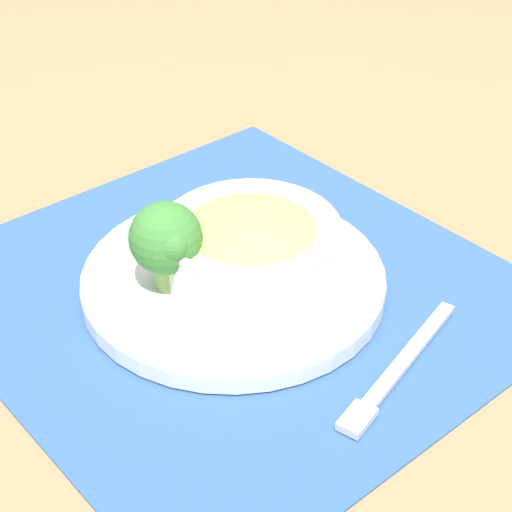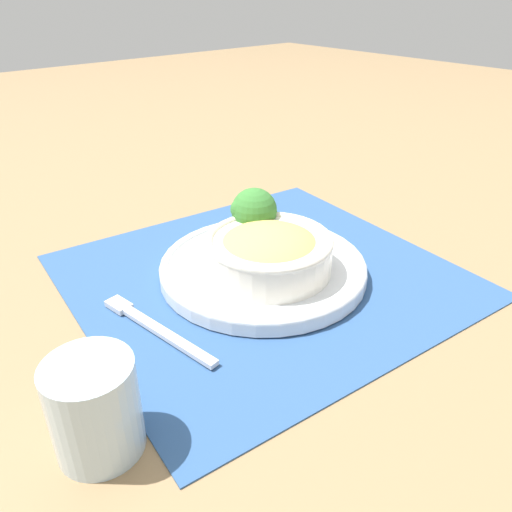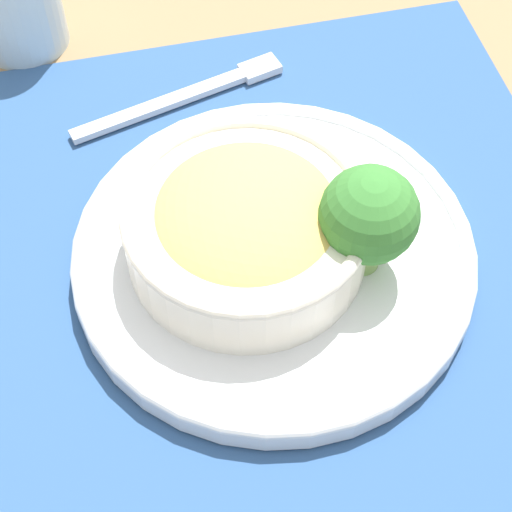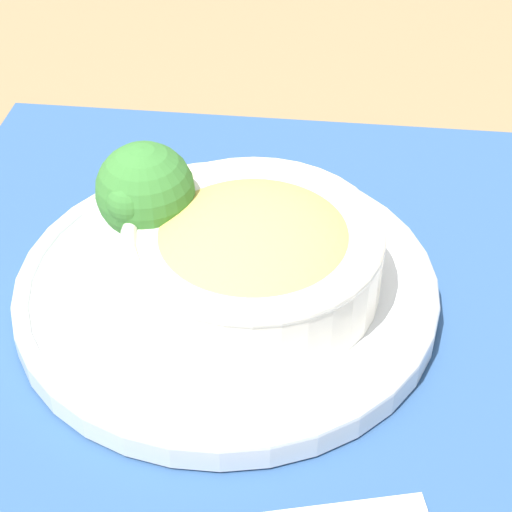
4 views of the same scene
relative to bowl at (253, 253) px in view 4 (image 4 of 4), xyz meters
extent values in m
plane|color=#8C704C|center=(0.01, 0.02, -0.05)|extent=(4.00, 4.00, 0.00)
cube|color=#2D5184|center=(0.01, 0.02, -0.05)|extent=(0.53, 0.51, 0.00)
cylinder|color=silver|center=(0.01, 0.02, -0.04)|extent=(0.28, 0.28, 0.02)
torus|color=silver|center=(0.01, 0.02, -0.03)|extent=(0.28, 0.28, 0.01)
cylinder|color=silver|center=(0.00, 0.00, -0.01)|extent=(0.16, 0.16, 0.04)
torus|color=silver|center=(0.00, 0.00, 0.02)|extent=(0.17, 0.17, 0.01)
ellipsoid|color=#E0B75B|center=(0.00, 0.00, 0.00)|extent=(0.13, 0.13, 0.05)
cylinder|color=#759E51|center=(0.03, 0.07, -0.02)|extent=(0.02, 0.02, 0.03)
sphere|color=#387A33|center=(0.03, 0.07, 0.02)|extent=(0.06, 0.06, 0.06)
sphere|color=#387A33|center=(0.02, 0.08, 0.03)|extent=(0.03, 0.03, 0.03)
sphere|color=#387A33|center=(0.05, 0.06, 0.03)|extent=(0.03, 0.03, 0.03)
cylinder|color=orange|center=(-0.02, 0.06, -0.03)|extent=(0.04, 0.04, 0.01)
cylinder|color=orange|center=(-0.03, 0.05, -0.03)|extent=(0.04, 0.04, 0.01)
cylinder|color=orange|center=(-0.03, 0.04, -0.03)|extent=(0.04, 0.04, 0.01)
camera|label=1|loc=(-0.44, 0.46, 0.44)|focal=60.00mm
camera|label=2|loc=(-0.38, -0.42, 0.31)|focal=35.00mm
camera|label=3|loc=(0.32, -0.11, 0.45)|focal=60.00mm
camera|label=4|loc=(-0.42, 0.00, 0.34)|focal=60.00mm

